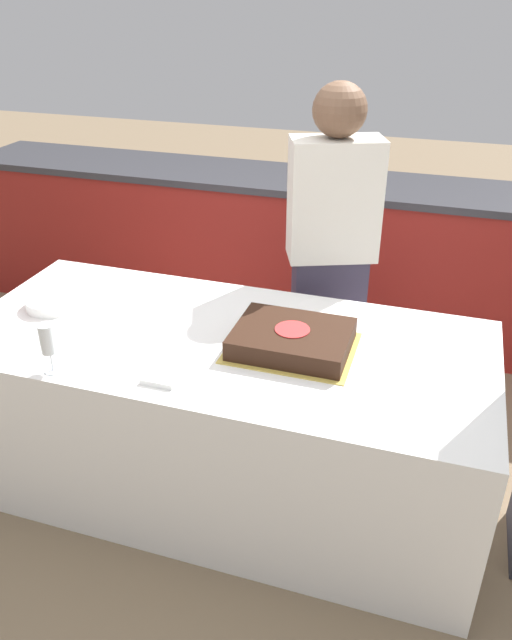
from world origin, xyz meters
TOP-DOWN VIEW (x-y plane):
  - ground_plane at (0.00, 0.00)m, footprint 14.00×14.00m
  - back_counter at (0.00, 1.54)m, footprint 4.40×0.58m
  - dining_table at (0.00, 0.00)m, footprint 2.05×0.92m
  - cake at (0.28, 0.01)m, footprint 0.46×0.37m
  - plate_stack at (-0.76, 0.02)m, footprint 0.21×0.21m
  - wine_glass at (-0.48, -0.40)m, footprint 0.06×0.06m
  - side_plate_near_cake at (0.31, 0.34)m, footprint 0.20×0.20m
  - utensil_pile at (-0.09, -0.32)m, footprint 0.12×0.11m
  - person_cutting_cake at (0.28, 0.68)m, footprint 0.44×0.33m

SIDE VIEW (x-z plane):
  - ground_plane at x=0.00m, z-range 0.00..0.00m
  - dining_table at x=0.00m, z-range 0.00..0.72m
  - back_counter at x=0.00m, z-range 0.00..0.92m
  - side_plate_near_cake at x=0.31m, z-range 0.72..0.73m
  - utensil_pile at x=-0.09m, z-range 0.72..0.74m
  - plate_stack at x=-0.76m, z-range 0.72..0.77m
  - cake at x=0.28m, z-range 0.72..0.80m
  - person_cutting_cake at x=0.28m, z-range 0.04..1.61m
  - wine_glass at x=-0.48m, z-range 0.75..0.94m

